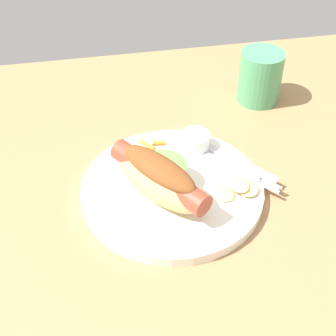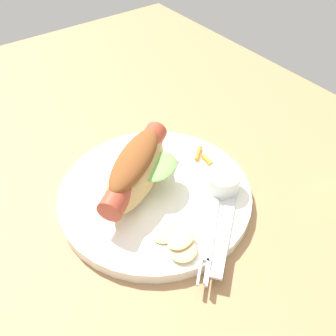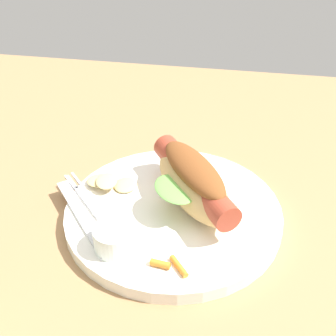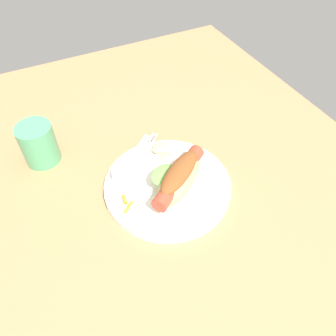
% 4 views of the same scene
% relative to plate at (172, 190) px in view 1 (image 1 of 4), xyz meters
% --- Properties ---
extents(ground_plane, '(1.20, 0.90, 0.02)m').
position_rel_plate_xyz_m(ground_plane, '(0.01, -0.03, -0.02)').
color(ground_plane, '#9E754C').
extents(plate, '(0.26, 0.26, 0.02)m').
position_rel_plate_xyz_m(plate, '(0.00, 0.00, 0.00)').
color(plate, white).
rests_on(plate, ground_plane).
extents(hot_dog, '(0.13, 0.16, 0.06)m').
position_rel_plate_xyz_m(hot_dog, '(-0.02, -0.01, 0.04)').
color(hot_dog, tan).
rests_on(hot_dog, plate).
extents(sauce_ramekin, '(0.05, 0.05, 0.03)m').
position_rel_plate_xyz_m(sauce_ramekin, '(0.05, 0.08, 0.02)').
color(sauce_ramekin, white).
rests_on(sauce_ramekin, plate).
extents(fork, '(0.10, 0.11, 0.00)m').
position_rel_plate_xyz_m(fork, '(0.10, 0.01, 0.01)').
color(fork, silver).
rests_on(fork, plate).
extents(knife, '(0.11, 0.13, 0.00)m').
position_rel_plate_xyz_m(knife, '(0.10, 0.04, 0.01)').
color(knife, silver).
rests_on(knife, plate).
extents(chips_pile, '(0.07, 0.05, 0.01)m').
position_rel_plate_xyz_m(chips_pile, '(0.09, -0.03, 0.01)').
color(chips_pile, '#DCBE79').
rests_on(chips_pile, plate).
extents(carrot_garnish, '(0.04, 0.03, 0.01)m').
position_rel_plate_xyz_m(carrot_garnish, '(-0.01, 0.09, 0.01)').
color(carrot_garnish, orange).
rests_on(carrot_garnish, plate).
extents(drinking_cup, '(0.08, 0.08, 0.09)m').
position_rel_plate_xyz_m(drinking_cup, '(0.20, 0.21, 0.04)').
color(drinking_cup, '#4C9E6B').
rests_on(drinking_cup, ground_plane).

